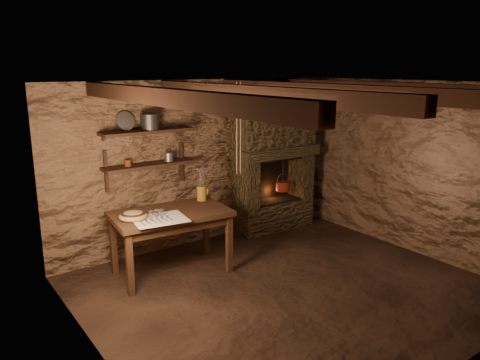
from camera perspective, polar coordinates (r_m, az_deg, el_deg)
floor at (r=5.74m, az=5.69°, el=-13.08°), size 4.50×4.50×0.00m
back_wall at (r=6.89m, az=-5.10°, el=2.09°), size 4.50×0.04×2.40m
front_wall at (r=4.11m, az=24.94°, el=-7.22°), size 4.50×0.04×2.40m
left_wall at (r=4.22m, az=-17.65°, el=-6.02°), size 0.04×4.00×2.40m
right_wall at (r=6.97m, az=19.98°, el=1.46°), size 0.04×4.00×2.40m
ceiling at (r=5.13m, az=6.33°, el=11.62°), size 4.50×4.00×0.04m
beam_far_left at (r=4.28m, az=-9.06°, el=9.93°), size 0.14×3.95×0.16m
beam_mid_left at (r=4.82m, az=1.79°, el=10.49°), size 0.14×3.95×0.16m
beam_mid_right at (r=5.48m, az=10.27°, el=10.67°), size 0.14×3.95×0.16m
beam_far_right at (r=6.23m, az=16.82°, el=10.65°), size 0.14×3.95×0.16m
shelf_lower at (r=6.34m, az=-10.99°, el=1.81°), size 1.25×0.30×0.04m
shelf_upper at (r=6.27m, az=-11.18°, el=5.84°), size 1.25×0.30×0.04m
hearth at (r=7.41m, az=4.17°, el=3.14°), size 1.43×0.51×2.30m
work_table at (r=6.02m, az=-8.34°, el=-7.26°), size 1.51×0.96×0.82m
linen_cloth at (r=5.61m, az=-9.77°, el=-4.73°), size 0.68×0.58×0.01m
pewter_cutlery_row at (r=5.59m, az=-9.69°, el=-4.69°), size 0.54×0.27×0.01m
drinking_glasses at (r=5.71m, az=-10.14°, el=-3.97°), size 0.20×0.06×0.08m
stoneware_jug at (r=6.28m, az=-4.68°, el=-0.76°), size 0.17×0.17×0.45m
wooden_bowl at (r=5.66m, az=-12.89°, el=-4.32°), size 0.39×0.39×0.12m
iron_stockpot at (r=6.27m, az=-10.92°, el=6.89°), size 0.33×0.33×0.18m
tin_pan at (r=6.24m, az=-13.81°, el=7.02°), size 0.26×0.13×0.25m
small_kettle at (r=6.45m, az=-8.69°, el=2.80°), size 0.17×0.13×0.17m
rusty_tin at (r=6.22m, az=-13.53°, el=2.03°), size 0.10×0.10×0.09m
red_pot at (r=7.58m, az=5.22°, el=-0.66°), size 0.24×0.23×0.54m
hanging_ropes at (r=6.03m, az=-0.17°, el=6.27°), size 0.08×0.08×1.20m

